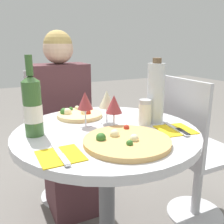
{
  "coord_description": "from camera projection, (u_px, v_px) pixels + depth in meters",
  "views": [
    {
      "loc": [
        -0.45,
        -0.97,
        1.13
      ],
      "look_at": [
        -0.01,
        -0.07,
        0.85
      ],
      "focal_mm": 40.0,
      "sensor_mm": 36.0,
      "label": 1
    }
  ],
  "objects": [
    {
      "name": "pizza_large",
      "position": [
        127.0,
        141.0,
        0.96
      ],
      "size": [
        0.34,
        0.34,
        0.05
      ],
      "color": "tan",
      "rests_on": "dining_table"
    },
    {
      "name": "chair_empty_side",
      "position": [
        193.0,
        154.0,
        1.56
      ],
      "size": [
        0.42,
        0.42,
        0.94
      ],
      "rotation": [
        0.0,
        0.0,
        -1.57
      ],
      "color": "silver",
      "rests_on": "ground_plane"
    },
    {
      "name": "sugar_shaker",
      "position": [
        145.0,
        112.0,
        1.18
      ],
      "size": [
        0.06,
        0.06,
        0.12
      ],
      "color": "silver",
      "rests_on": "dining_table"
    },
    {
      "name": "wine_bottle",
      "position": [
        33.0,
        106.0,
        1.03
      ],
      "size": [
        0.08,
        0.08,
        0.33
      ],
      "color": "#38602D",
      "rests_on": "dining_table"
    },
    {
      "name": "seated_diner",
      "position": [
        66.0,
        131.0,
        1.71
      ],
      "size": [
        0.37,
        0.46,
        1.21
      ],
      "rotation": [
        0.0,
        0.0,
        3.14
      ],
      "color": "#512D33",
      "rests_on": "ground_plane"
    },
    {
      "name": "chair_behind_diner",
      "position": [
        61.0,
        136.0,
        1.86
      ],
      "size": [
        0.42,
        0.42,
        0.94
      ],
      "rotation": [
        0.0,
        0.0,
        3.14
      ],
      "color": "silver",
      "rests_on": "ground_plane"
    },
    {
      "name": "place_setting_right",
      "position": [
        176.0,
        130.0,
        1.12
      ],
      "size": [
        0.17,
        0.19,
        0.01
      ],
      "color": "gold",
      "rests_on": "dining_table"
    },
    {
      "name": "dining_table",
      "position": [
        107.0,
        162.0,
        1.17
      ],
      "size": [
        0.83,
        0.83,
        0.75
      ],
      "color": "slate",
      "rests_on": "ground_plane"
    },
    {
      "name": "place_setting_left",
      "position": [
        61.0,
        156.0,
        0.86
      ],
      "size": [
        0.15,
        0.19,
        0.01
      ],
      "color": "gold",
      "rests_on": "dining_table"
    },
    {
      "name": "wine_glass_back_left",
      "position": [
        85.0,
        101.0,
        1.14
      ],
      "size": [
        0.07,
        0.07,
        0.16
      ],
      "color": "silver",
      "rests_on": "dining_table"
    },
    {
      "name": "pizza_small_far",
      "position": [
        78.0,
        114.0,
        1.32
      ],
      "size": [
        0.24,
        0.24,
        0.05
      ],
      "color": "#E5C17F",
      "rests_on": "dining_table"
    },
    {
      "name": "tall_carafe",
      "position": [
        156.0,
        93.0,
        1.2
      ],
      "size": [
        0.08,
        0.08,
        0.31
      ],
      "color": "silver",
      "rests_on": "dining_table"
    },
    {
      "name": "wine_glass_front_right",
      "position": [
        114.0,
        105.0,
        1.12
      ],
      "size": [
        0.07,
        0.07,
        0.15
      ],
      "color": "silver",
      "rests_on": "dining_table"
    },
    {
      "name": "wine_glass_back_right",
      "position": [
        107.0,
        100.0,
        1.19
      ],
      "size": [
        0.08,
        0.08,
        0.16
      ],
      "color": "silver",
      "rests_on": "dining_table"
    }
  ]
}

